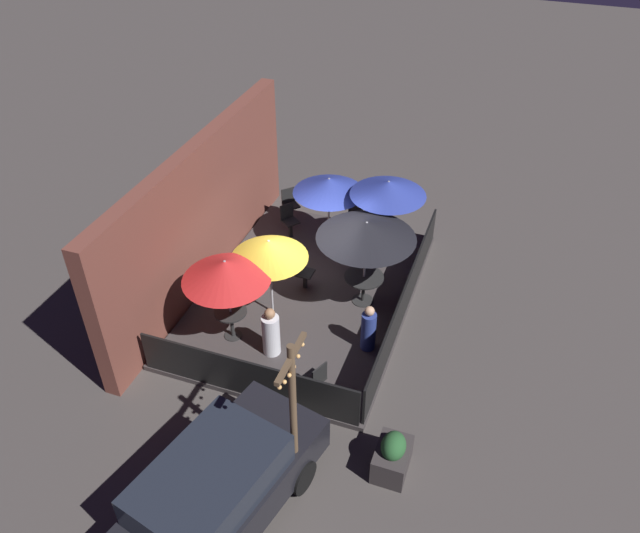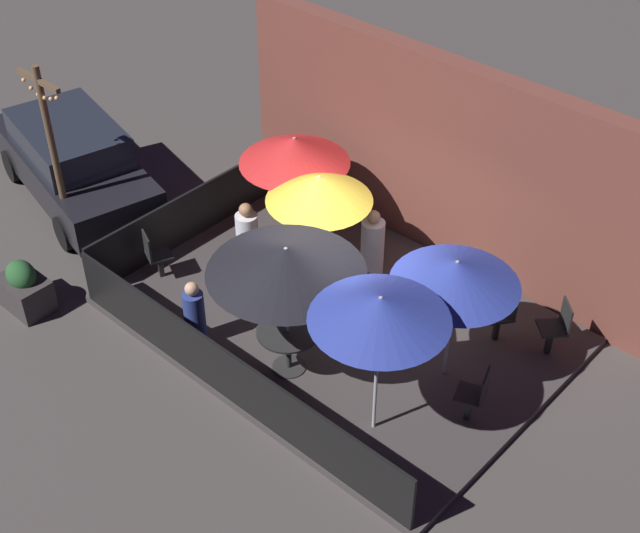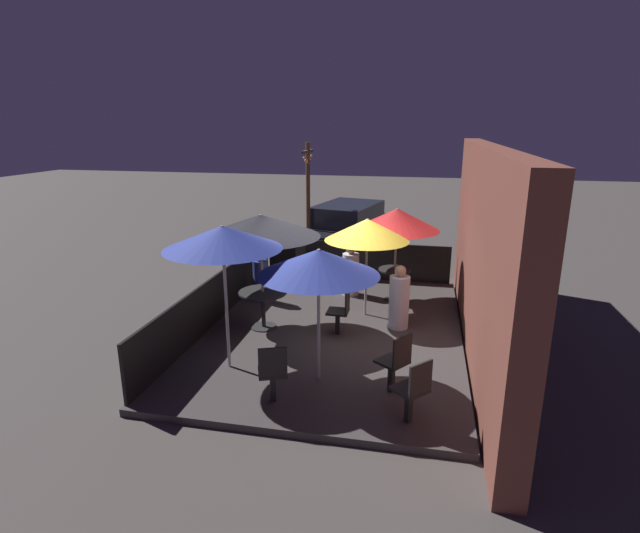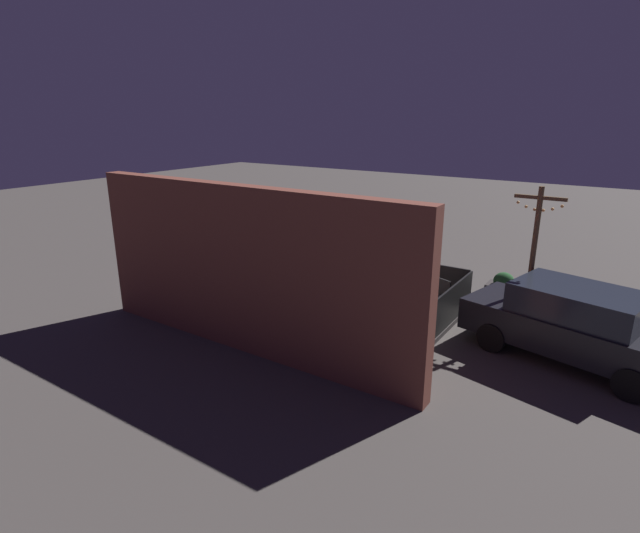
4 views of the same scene
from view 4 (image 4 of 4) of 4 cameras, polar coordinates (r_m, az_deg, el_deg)
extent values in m
plane|color=#423D3A|center=(13.30, -0.60, -5.01)|extent=(60.00, 60.00, 0.00)
cube|color=#383333|center=(13.28, -0.60, -4.77)|extent=(6.85, 4.88, 0.12)
cube|color=brown|center=(10.71, -8.68, -0.44)|extent=(8.45, 0.36, 3.63)
cube|color=black|center=(15.02, 4.54, -0.02)|extent=(6.65, 0.05, 0.95)
cube|color=black|center=(11.65, 13.34, -5.64)|extent=(0.05, 4.68, 0.95)
cylinder|color=#B2B2B7|center=(14.07, 1.82, 1.60)|extent=(0.05, 0.05, 2.25)
cone|color=black|center=(13.85, 1.86, 5.26)|extent=(2.25, 2.25, 0.41)
cylinder|color=#B2B2B7|center=(11.10, 4.62, -3.19)|extent=(0.05, 0.05, 2.09)
cone|color=red|center=(10.85, 4.72, 0.82)|extent=(1.88, 1.88, 0.47)
cylinder|color=#B2B2B7|center=(12.03, 1.52, -1.64)|extent=(0.05, 0.05, 2.04)
cone|color=gold|center=(11.80, 1.55, 2.03)|extent=(1.72, 1.72, 0.44)
cylinder|color=#B2B2B7|center=(15.02, -3.55, 2.82)|extent=(0.05, 0.05, 2.37)
cone|color=#283893|center=(14.80, -3.62, 6.57)|extent=(1.85, 1.85, 0.37)
cylinder|color=#B2B2B7|center=(13.98, -7.66, 1.03)|extent=(0.05, 0.05, 2.10)
cone|color=#283893|center=(13.76, -7.80, 4.45)|extent=(1.83, 1.83, 0.39)
cylinder|color=black|center=(14.41, 1.78, -2.67)|extent=(0.51, 0.51, 0.02)
cylinder|color=black|center=(14.30, 1.80, -1.38)|extent=(0.08, 0.08, 0.71)
cylinder|color=black|center=(14.18, 1.81, 0.05)|extent=(0.93, 0.93, 0.04)
cylinder|color=black|center=(11.50, 4.49, -8.04)|extent=(0.40, 0.40, 0.02)
cylinder|color=black|center=(11.36, 4.53, -6.51)|extent=(0.08, 0.08, 0.69)
cylinder|color=black|center=(11.22, 4.57, -4.80)|extent=(0.72, 0.72, 0.04)
cube|color=black|center=(12.97, 13.28, -4.50)|extent=(0.11, 0.11, 0.42)
cube|color=black|center=(12.88, 13.35, -3.54)|extent=(0.53, 0.53, 0.04)
cube|color=black|center=(12.93, 13.98, -2.39)|extent=(0.38, 0.19, 0.44)
cube|color=black|center=(15.08, -8.47, -1.10)|extent=(0.10, 0.10, 0.44)
cube|color=black|center=(15.00, -8.51, -0.22)|extent=(0.52, 0.52, 0.04)
cube|color=black|center=(15.00, -9.19, 0.70)|extent=(0.17, 0.38, 0.44)
cube|color=black|center=(13.19, -1.67, -3.63)|extent=(0.08, 0.08, 0.43)
cube|color=black|center=(13.11, -1.68, -2.67)|extent=(0.40, 0.40, 0.04)
cube|color=black|center=(12.89, -2.15, -1.89)|extent=(0.40, 0.03, 0.44)
cube|color=black|center=(13.54, -11.15, -3.33)|extent=(0.11, 0.11, 0.47)
cube|color=black|center=(13.45, -11.21, -2.32)|extent=(0.56, 0.56, 0.04)
cube|color=black|center=(13.35, -12.03, -1.43)|extent=(0.34, 0.26, 0.44)
cube|color=black|center=(13.88, -14.22, -3.01)|extent=(0.11, 0.11, 0.47)
cube|color=black|center=(13.80, -14.30, -2.02)|extent=(0.57, 0.57, 0.04)
cube|color=black|center=(13.73, -15.12, -1.12)|extent=(0.31, 0.29, 0.44)
cylinder|color=navy|center=(14.05, 8.03, -1.39)|extent=(0.45, 0.45, 0.94)
sphere|color=tan|center=(13.88, 8.13, 0.87)|extent=(0.21, 0.21, 0.21)
cylinder|color=silver|center=(11.94, -2.57, -4.35)|extent=(0.44, 0.44, 1.05)
sphere|color=tan|center=(11.72, -2.61, -1.47)|extent=(0.22, 0.22, 0.22)
cylinder|color=silver|center=(12.08, 7.60, -4.39)|extent=(0.45, 0.45, 0.98)
sphere|color=#9E704C|center=(11.87, 7.71, -1.67)|extent=(0.23, 0.23, 0.23)
cube|color=#332D2D|center=(14.43, 20.11, -3.06)|extent=(0.85, 0.59, 0.58)
ellipsoid|color=#235128|center=(14.31, 20.27, -1.60)|extent=(0.55, 0.44, 0.50)
cylinder|color=brown|center=(12.42, 23.07, 0.45)|extent=(0.12, 0.12, 3.48)
cube|color=brown|center=(12.11, 23.89, 7.21)|extent=(1.10, 0.08, 0.08)
sphere|color=#F4B260|center=(12.07, 25.95, 6.21)|extent=(0.07, 0.07, 0.07)
sphere|color=#F4B260|center=(12.11, 25.04, 5.96)|extent=(0.07, 0.07, 0.07)
sphere|color=#F4B260|center=(12.14, 24.16, 5.88)|extent=(0.07, 0.07, 0.07)
sphere|color=#F4B260|center=(12.17, 23.32, 6.00)|extent=(0.07, 0.07, 0.07)
sphere|color=#F4B260|center=(12.20, 22.50, 6.34)|extent=(0.07, 0.07, 0.07)
sphere|color=#F4B260|center=(12.22, 21.70, 6.84)|extent=(0.07, 0.07, 0.07)
cube|color=black|center=(11.71, 26.97, -6.62)|extent=(4.67, 2.66, 0.70)
cube|color=#1E232D|center=(11.48, 27.41, -3.64)|extent=(2.71, 2.08, 0.60)
cylinder|color=black|center=(11.62, 19.02, -7.68)|extent=(0.66, 0.32, 0.64)
cylinder|color=black|center=(12.98, 22.44, -5.42)|extent=(0.66, 0.32, 0.64)
cylinder|color=black|center=(10.81, 32.00, -11.41)|extent=(0.66, 0.32, 0.64)
camera|label=1|loc=(15.65, 54.72, 28.66)|focal=35.00mm
camera|label=2|loc=(23.44, -4.05, 28.44)|focal=50.00mm
camera|label=3|loc=(18.03, -28.49, 11.93)|focal=28.00mm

